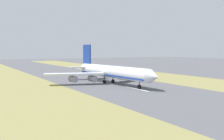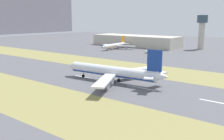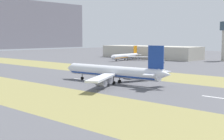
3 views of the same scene
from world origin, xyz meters
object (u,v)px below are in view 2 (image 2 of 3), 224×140
airplane_main_jet (115,72)px  control_tower (202,28)px  service_truck (148,52)px  airplane_parked_apron (115,45)px  terminal_building (136,41)px

airplane_main_jet → control_tower: bearing=5.8°
airplane_main_jet → service_truck: bearing=22.5°
airplane_parked_apron → control_tower: bearing=-53.4°
airplane_main_jet → airplane_parked_apron: bearing=37.4°
service_truck → control_tower: bearing=-24.5°
terminal_building → airplane_parked_apron: (-43.61, 0.20, -2.51)m
control_tower → airplane_parked_apron: (-59.76, 80.53, -19.92)m
airplane_main_jet → terminal_building: airplane_main_jet is taller
terminal_building → airplane_parked_apron: size_ratio=2.35×
terminal_building → airplane_parked_apron: bearing=179.7°
airplane_main_jet → service_truck: size_ratio=10.55×
terminal_building → airplane_parked_apron: 43.68m
airplane_main_jet → airplane_parked_apron: (130.30, 99.78, -1.62)m
airplane_main_jet → terminal_building: 200.40m
terminal_building → airplane_parked_apron: airplane_parked_apron is taller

